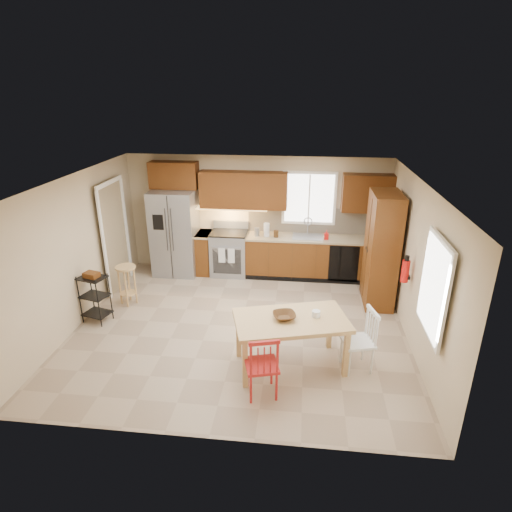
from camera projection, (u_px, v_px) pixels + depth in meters
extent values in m
plane|color=tan|center=(240.00, 327.00, 7.29)|extent=(5.50, 5.50, 0.00)
cube|color=silver|center=(238.00, 181.00, 6.36)|extent=(5.50, 5.00, 0.02)
cube|color=#CCB793|center=(256.00, 215.00, 9.13)|extent=(5.50, 0.02, 2.50)
cube|color=#CCB793|center=(204.00, 348.00, 4.52)|extent=(5.50, 0.02, 2.50)
cube|color=#CCB793|center=(76.00, 252.00, 7.11)|extent=(0.02, 5.00, 2.50)
cube|color=#CCB793|center=(417.00, 267.00, 6.53)|extent=(0.02, 5.00, 2.50)
cube|color=gray|center=(175.00, 233.00, 9.09)|extent=(0.92, 0.75, 1.82)
cube|color=gray|center=(229.00, 254.00, 9.19)|extent=(0.76, 0.63, 0.92)
cube|color=#5A3010|center=(205.00, 253.00, 9.26)|extent=(0.30, 0.60, 0.90)
cube|color=#5A3010|center=(316.00, 257.00, 9.01)|extent=(2.92, 0.60, 0.90)
cube|color=black|center=(344.00, 264.00, 8.69)|extent=(0.60, 0.02, 0.78)
cube|color=#C5B395|center=(317.00, 220.00, 9.01)|extent=(2.92, 0.03, 0.55)
cube|color=#532D0D|center=(174.00, 175.00, 8.83)|extent=(1.00, 0.35, 0.55)
cube|color=#532D0D|center=(243.00, 190.00, 8.78)|extent=(1.80, 0.35, 0.75)
cube|color=#532D0D|center=(368.00, 193.00, 8.52)|extent=(1.00, 0.35, 0.75)
cube|color=white|center=(309.00, 198.00, 8.84)|extent=(1.12, 0.04, 1.12)
cube|color=gray|center=(307.00, 239.00, 8.88)|extent=(0.62, 0.46, 0.16)
cube|color=#FFBF66|center=(229.00, 208.00, 8.93)|extent=(1.60, 0.30, 0.01)
imported|color=red|center=(326.00, 235.00, 8.70)|extent=(0.09, 0.09, 0.19)
cylinder|color=silver|center=(267.00, 230.00, 8.86)|extent=(0.12, 0.12, 0.28)
cylinder|color=gray|center=(257.00, 232.00, 8.90)|extent=(0.11, 0.11, 0.18)
cylinder|color=#462812|center=(276.00, 234.00, 8.83)|extent=(0.10, 0.10, 0.14)
cube|color=#5A3010|center=(381.00, 250.00, 7.75)|extent=(0.50, 0.95, 2.10)
cylinder|color=red|center=(405.00, 271.00, 6.74)|extent=(0.12, 0.12, 0.36)
cube|color=white|center=(434.00, 287.00, 5.41)|extent=(0.04, 1.02, 1.32)
cube|color=#8C7A59|center=(114.00, 238.00, 8.37)|extent=(0.04, 0.95, 2.10)
imported|color=#462812|center=(284.00, 319.00, 6.00)|extent=(0.39, 0.39, 0.08)
cylinder|color=silver|center=(316.00, 315.00, 6.04)|extent=(0.14, 0.14, 0.14)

